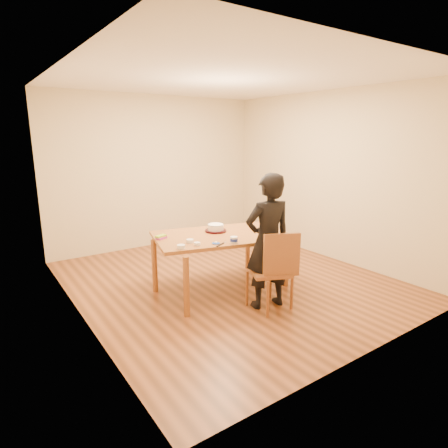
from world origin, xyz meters
TOP-DOWN VIEW (x-y plane):
  - room_shell at (0.00, 0.34)m, footprint 4.00×4.50m
  - dining_table at (-0.24, -0.20)m, footprint 1.91×1.42m
  - dining_chair at (-0.09, -0.97)m, footprint 0.58×0.58m
  - cake_plate at (-0.23, -0.03)m, footprint 0.29×0.29m
  - cake at (-0.23, -0.03)m, footprint 0.21×0.21m
  - frosting_dome at (-0.23, -0.03)m, footprint 0.21×0.21m
  - frosting_tub at (-0.35, -0.61)m, footprint 0.09×0.09m
  - frosting_lid at (-0.54, -0.51)m, footprint 0.10×0.10m
  - frosting_dollop at (-0.54, -0.51)m, footprint 0.04×0.04m
  - ramekin_green at (-0.76, -0.44)m, footprint 0.07×0.07m
  - ramekin_yellow at (-0.78, -0.30)m, footprint 0.09×0.09m
  - ramekin_multi at (-0.98, -0.45)m, footprint 0.09×0.09m
  - candy_box_pink at (-0.98, 0.06)m, footprint 0.16×0.13m
  - candy_box_green at (-0.98, 0.07)m, footprint 0.15×0.11m
  - spatula at (-0.53, -0.59)m, footprint 0.16×0.09m
  - person at (-0.09, -0.93)m, footprint 0.64×0.48m

SIDE VIEW (x-z plane):
  - dining_chair at x=-0.09m, z-range 0.43..0.47m
  - dining_table at x=-0.24m, z-range 0.71..0.75m
  - frosting_lid at x=-0.54m, z-range 0.75..0.76m
  - spatula at x=-0.53m, z-range 0.75..0.76m
  - cake_plate at x=-0.23m, z-range 0.75..0.77m
  - candy_box_pink at x=-0.98m, z-range 0.75..0.77m
  - frosting_dollop at x=-0.54m, z-range 0.76..0.78m
  - ramekin_green at x=-0.76m, z-range 0.75..0.79m
  - ramekin_yellow at x=-0.78m, z-range 0.75..0.79m
  - ramekin_multi at x=-0.98m, z-range 0.75..0.80m
  - candy_box_green at x=-0.98m, z-range 0.77..0.79m
  - frosting_tub at x=-0.35m, z-range 0.75..0.83m
  - person at x=-0.09m, z-range 0.00..1.60m
  - cake at x=-0.23m, z-range 0.77..0.84m
  - frosting_dome at x=-0.23m, z-range 0.84..0.87m
  - room_shell at x=0.00m, z-range 0.00..2.70m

